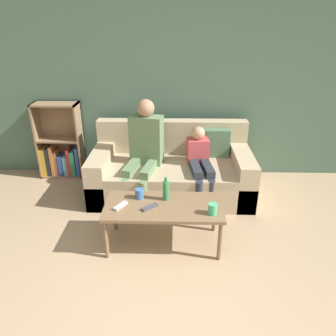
{
  "coord_description": "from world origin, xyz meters",
  "views": [
    {
      "loc": [
        0.01,
        -1.67,
        2.08
      ],
      "look_at": [
        -0.07,
        1.5,
        0.59
      ],
      "focal_mm": 35.0,
      "sensor_mm": 36.0,
      "label": 1
    }
  ],
  "objects_px": {
    "couch": "(172,172)",
    "coffee_table": "(164,209)",
    "person_adult": "(145,144)",
    "person_child": "(200,161)",
    "bookshelf": "(61,150)",
    "cup_far": "(213,209)",
    "bottle": "(166,190)",
    "cup_near": "(139,194)",
    "tv_remote_1": "(120,206)",
    "tv_remote_0": "(150,207)"
  },
  "relations": [
    {
      "from": "couch",
      "to": "cup_near",
      "type": "bearing_deg",
      "value": -108.15
    },
    {
      "from": "person_child",
      "to": "cup_far",
      "type": "height_order",
      "value": "person_child"
    },
    {
      "from": "couch",
      "to": "bottle",
      "type": "relative_size",
      "value": 8.02
    },
    {
      "from": "coffee_table",
      "to": "cup_near",
      "type": "xyz_separation_m",
      "value": [
        -0.24,
        0.13,
        0.09
      ]
    },
    {
      "from": "cup_near",
      "to": "couch",
      "type": "bearing_deg",
      "value": 71.85
    },
    {
      "from": "tv_remote_1",
      "to": "cup_far",
      "type": "bearing_deg",
      "value": 22.7
    },
    {
      "from": "person_child",
      "to": "cup_near",
      "type": "bearing_deg",
      "value": -136.35
    },
    {
      "from": "couch",
      "to": "tv_remote_1",
      "type": "relative_size",
      "value": 11.36
    },
    {
      "from": "coffee_table",
      "to": "bottle",
      "type": "xyz_separation_m",
      "value": [
        0.02,
        0.11,
        0.15
      ]
    },
    {
      "from": "person_child",
      "to": "tv_remote_1",
      "type": "relative_size",
      "value": 5.1
    },
    {
      "from": "person_adult",
      "to": "person_child",
      "type": "relative_size",
      "value": 1.37
    },
    {
      "from": "bookshelf",
      "to": "tv_remote_1",
      "type": "relative_size",
      "value": 6.05
    },
    {
      "from": "tv_remote_1",
      "to": "person_adult",
      "type": "bearing_deg",
      "value": 111.44
    },
    {
      "from": "tv_remote_1",
      "to": "couch",
      "type": "bearing_deg",
      "value": 96.33
    },
    {
      "from": "couch",
      "to": "person_child",
      "type": "bearing_deg",
      "value": -25.45
    },
    {
      "from": "person_adult",
      "to": "bottle",
      "type": "relative_size",
      "value": 4.95
    },
    {
      "from": "cup_near",
      "to": "bottle",
      "type": "bearing_deg",
      "value": -4.78
    },
    {
      "from": "bottle",
      "to": "couch",
      "type": "bearing_deg",
      "value": 87.2
    },
    {
      "from": "couch",
      "to": "bottle",
      "type": "bearing_deg",
      "value": -92.8
    },
    {
      "from": "person_adult",
      "to": "tv_remote_0",
      "type": "distance_m",
      "value": 1.07
    },
    {
      "from": "couch",
      "to": "coffee_table",
      "type": "bearing_deg",
      "value": -93.57
    },
    {
      "from": "coffee_table",
      "to": "bookshelf",
      "type": "bearing_deg",
      "value": 134.03
    },
    {
      "from": "person_child",
      "to": "cup_far",
      "type": "relative_size",
      "value": 8.41
    },
    {
      "from": "coffee_table",
      "to": "person_adult",
      "type": "relative_size",
      "value": 0.94
    },
    {
      "from": "coffee_table",
      "to": "person_adult",
      "type": "bearing_deg",
      "value": 104.9
    },
    {
      "from": "cup_far",
      "to": "tv_remote_1",
      "type": "bearing_deg",
      "value": 173.3
    },
    {
      "from": "cup_far",
      "to": "tv_remote_1",
      "type": "relative_size",
      "value": 0.61
    },
    {
      "from": "cup_far",
      "to": "bottle",
      "type": "xyz_separation_m",
      "value": [
        -0.43,
        0.24,
        0.05
      ]
    },
    {
      "from": "coffee_table",
      "to": "cup_near",
      "type": "distance_m",
      "value": 0.29
    },
    {
      "from": "bookshelf",
      "to": "person_child",
      "type": "relative_size",
      "value": 1.19
    },
    {
      "from": "bottle",
      "to": "bookshelf",
      "type": "bearing_deg",
      "value": 136.5
    },
    {
      "from": "coffee_table",
      "to": "tv_remote_1",
      "type": "bearing_deg",
      "value": -174.99
    },
    {
      "from": "bookshelf",
      "to": "cup_near",
      "type": "relative_size",
      "value": 10.46
    },
    {
      "from": "bookshelf",
      "to": "tv_remote_1",
      "type": "xyz_separation_m",
      "value": [
        1.08,
        -1.57,
        0.08
      ]
    },
    {
      "from": "person_adult",
      "to": "tv_remote_0",
      "type": "relative_size",
      "value": 7.53
    },
    {
      "from": "bookshelf",
      "to": "cup_near",
      "type": "distance_m",
      "value": 1.88
    },
    {
      "from": "bookshelf",
      "to": "cup_far",
      "type": "height_order",
      "value": "bookshelf"
    },
    {
      "from": "tv_remote_0",
      "to": "person_child",
      "type": "bearing_deg",
      "value": 110.5
    },
    {
      "from": "cup_far",
      "to": "coffee_table",
      "type": "bearing_deg",
      "value": 163.18
    },
    {
      "from": "bottle",
      "to": "person_child",
      "type": "bearing_deg",
      "value": 64.88
    },
    {
      "from": "bookshelf",
      "to": "person_child",
      "type": "distance_m",
      "value": 1.99
    },
    {
      "from": "person_adult",
      "to": "bookshelf",
      "type": "bearing_deg",
      "value": 167.54
    },
    {
      "from": "cup_near",
      "to": "cup_far",
      "type": "xyz_separation_m",
      "value": [
        0.69,
        -0.27,
        0.0
      ]
    },
    {
      "from": "cup_far",
      "to": "bottle",
      "type": "bearing_deg",
      "value": 150.42
    },
    {
      "from": "tv_remote_0",
      "to": "tv_remote_1",
      "type": "height_order",
      "value": "same"
    },
    {
      "from": "cup_near",
      "to": "tv_remote_1",
      "type": "xyz_separation_m",
      "value": [
        -0.16,
        -0.17,
        -0.04
      ]
    },
    {
      "from": "bookshelf",
      "to": "coffee_table",
      "type": "bearing_deg",
      "value": -45.97
    },
    {
      "from": "bookshelf",
      "to": "person_adult",
      "type": "distance_m",
      "value": 1.38
    },
    {
      "from": "bookshelf",
      "to": "cup_far",
      "type": "relative_size",
      "value": 9.98
    },
    {
      "from": "person_adult",
      "to": "tv_remote_1",
      "type": "bearing_deg",
      "value": -86.09
    }
  ]
}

